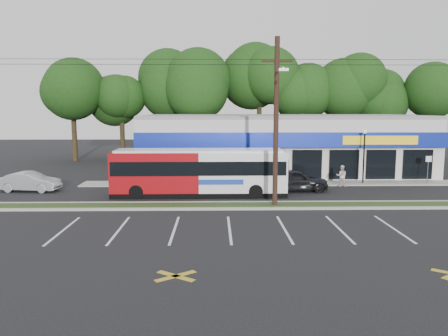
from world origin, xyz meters
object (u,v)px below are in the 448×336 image
object	(u,v)px
lamp_post	(364,150)
sign_post	(428,165)
car_silver	(30,182)
car_dark	(294,180)
metrobus	(199,171)
utility_pole	(273,117)
pedestrian_b	(342,176)
pedestrian_a	(258,176)

from	to	relation	value
lamp_post	sign_post	xyz separation A→B (m)	(5.00, -0.23, -1.12)
lamp_post	car_silver	distance (m)	25.08
lamp_post	car_dark	distance (m)	6.86
metrobus	car_silver	world-z (taller)	metrobus
car_silver	car_dark	bearing A→B (deg)	-84.85
lamp_post	metrobus	distance (m)	13.43
sign_post	car_dark	xyz separation A→B (m)	(-10.94, -2.65, -0.74)
utility_pole	car_dark	distance (m)	7.15
utility_pole	pedestrian_b	bearing A→B (deg)	47.97
car_dark	car_silver	size ratio (longest dim) A/B	1.13
utility_pole	pedestrian_b	size ratio (longest dim) A/B	30.86
sign_post	pedestrian_a	size ratio (longest dim) A/B	1.39
utility_pole	lamp_post	size ratio (longest dim) A/B	11.76
car_dark	car_silver	xyz separation A→B (m)	(-18.93, 0.33, -0.12)
metrobus	pedestrian_a	distance (m)	5.74
lamp_post	metrobus	size ratio (longest dim) A/B	0.36
lamp_post	car_silver	world-z (taller)	lamp_post
metrobus	pedestrian_a	bearing A→B (deg)	38.84
car_dark	car_silver	distance (m)	18.93
utility_pole	pedestrian_a	bearing A→B (deg)	91.00
car_silver	pedestrian_a	bearing A→B (deg)	-77.51
car_dark	lamp_post	bearing A→B (deg)	-68.28
lamp_post	car_dark	world-z (taller)	lamp_post
pedestrian_a	pedestrian_b	distance (m)	6.30
car_dark	pedestrian_a	bearing A→B (deg)	43.22
utility_pole	pedestrian_a	world-z (taller)	utility_pole
lamp_post	metrobus	xyz separation A→B (m)	(-12.68, -4.30, -1.00)
sign_post	metrobus	bearing A→B (deg)	-167.02
lamp_post	sign_post	distance (m)	5.13
sign_post	pedestrian_b	world-z (taller)	sign_post
utility_pole	metrobus	distance (m)	6.86
pedestrian_a	metrobus	bearing A→B (deg)	14.30
utility_pole	lamp_post	xyz separation A→B (m)	(8.17, 7.87, -2.74)
metrobus	pedestrian_b	xyz separation A→B (m)	(10.68, 3.27, -0.86)
metrobus	sign_post	bearing A→B (deg)	12.45
metrobus	car_silver	size ratio (longest dim) A/B	2.79
car_silver	pedestrian_a	world-z (taller)	pedestrian_a
car_dark	pedestrian_b	bearing A→B (deg)	-69.01
car_silver	pedestrian_b	bearing A→B (deg)	-80.06
lamp_post	pedestrian_b	bearing A→B (deg)	-152.76
car_silver	pedestrian_b	xyz separation A→B (m)	(22.87, 1.51, 0.11)
lamp_post	car_dark	xyz separation A→B (m)	(-5.94, -2.87, -1.86)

